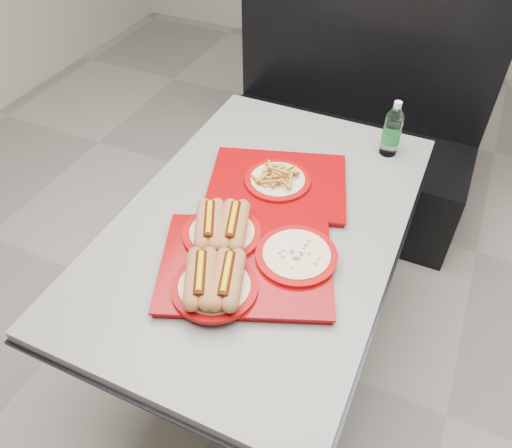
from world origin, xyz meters
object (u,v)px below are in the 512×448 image
at_px(tray_near, 239,258).
at_px(water_bottle, 392,132).
at_px(booth_bench, 345,137).
at_px(tray_far, 278,182).
at_px(diner_table, 261,252).

height_order(tray_near, water_bottle, water_bottle).
height_order(booth_bench, tray_far, booth_bench).
bearing_deg(tray_near, diner_table, 96.69).
xyz_separation_m(booth_bench, tray_near, (0.03, -1.32, 0.39)).
distance_m(tray_near, tray_far, 0.40).
height_order(diner_table, booth_bench, booth_bench).
height_order(diner_table, water_bottle, water_bottle).
relative_size(booth_bench, water_bottle, 6.10).
relative_size(tray_near, tray_far, 1.09).
bearing_deg(diner_table, booth_bench, 90.00).
relative_size(diner_table, tray_near, 2.28).
relative_size(diner_table, booth_bench, 1.05).
distance_m(diner_table, booth_bench, 1.11).
bearing_deg(tray_near, water_bottle, 70.80).
bearing_deg(tray_near, tray_far, 95.73).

